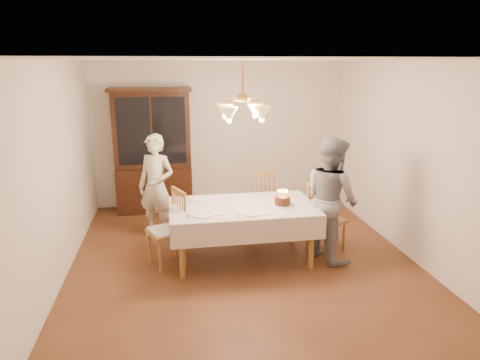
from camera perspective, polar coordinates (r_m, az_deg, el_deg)
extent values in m
plane|color=#532C17|center=(5.90, 0.33, -10.40)|extent=(5.00, 5.00, 0.00)
plane|color=white|center=(5.31, 0.37, 15.76)|extent=(5.00, 5.00, 0.00)
plane|color=white|center=(7.89, -2.79, 6.12)|extent=(4.50, 0.00, 4.50)
plane|color=white|center=(3.14, 8.28, -8.48)|extent=(4.50, 0.00, 4.50)
plane|color=white|center=(5.54, -23.22, 0.93)|extent=(0.00, 5.00, 5.00)
plane|color=white|center=(6.24, 21.17, 2.64)|extent=(0.00, 5.00, 5.00)
cube|color=brown|center=(5.62, 0.34, -3.68)|extent=(1.80, 1.00, 0.04)
cube|color=beige|center=(5.61, 0.34, -3.45)|extent=(1.90, 1.10, 0.01)
cylinder|color=brown|center=(5.29, -7.77, -9.44)|extent=(0.07, 0.07, 0.71)
cylinder|color=brown|center=(5.57, 9.52, -8.22)|extent=(0.07, 0.07, 0.71)
cylinder|color=brown|center=(6.07, -8.05, -6.14)|extent=(0.07, 0.07, 0.71)
cylinder|color=brown|center=(6.31, 7.06, -5.25)|extent=(0.07, 0.07, 0.71)
cube|color=black|center=(7.77, -11.26, -1.10)|extent=(1.30, 0.50, 0.80)
cube|color=black|center=(7.60, -11.67, 6.62)|extent=(1.30, 0.40, 1.30)
cube|color=black|center=(7.40, -11.71, 6.39)|extent=(1.14, 0.01, 1.14)
cube|color=black|center=(7.48, -11.96, 11.72)|extent=(1.38, 0.54, 0.06)
cube|color=brown|center=(6.70, 2.25, -3.03)|extent=(0.55, 0.53, 0.05)
cube|color=brown|center=(6.40, 3.12, 0.92)|extent=(0.39, 0.15, 0.06)
cylinder|color=brown|center=(7.00, 2.84, -4.25)|extent=(0.04, 0.04, 0.43)
cylinder|color=brown|center=(6.84, 0.21, -4.71)|extent=(0.04, 0.04, 0.43)
cylinder|color=brown|center=(6.73, 4.28, -5.11)|extent=(0.04, 0.04, 0.43)
cylinder|color=brown|center=(6.56, 1.57, -5.62)|extent=(0.04, 0.04, 0.43)
cube|color=brown|center=(5.63, -9.80, -6.91)|extent=(0.56, 0.57, 0.05)
cube|color=brown|center=(5.53, -8.22, -1.55)|extent=(0.19, 0.38, 0.06)
cylinder|color=brown|center=(5.82, -11.94, -8.77)|extent=(0.04, 0.04, 0.43)
cylinder|color=brown|center=(5.52, -10.61, -10.11)|extent=(0.04, 0.04, 0.43)
cylinder|color=brown|center=(5.94, -8.84, -8.13)|extent=(0.04, 0.04, 0.43)
cylinder|color=brown|center=(5.63, -7.36, -9.40)|extent=(0.04, 0.04, 0.43)
cube|color=silver|center=(5.62, -9.81, -6.58)|extent=(0.50, 0.52, 0.03)
cube|color=brown|center=(6.09, 11.47, -5.26)|extent=(0.56, 0.57, 0.05)
cube|color=brown|center=(5.80, 10.41, -0.84)|extent=(0.20, 0.38, 0.06)
cylinder|color=brown|center=(6.18, 13.67, -7.44)|extent=(0.04, 0.04, 0.43)
cylinder|color=brown|center=(6.40, 11.30, -6.46)|extent=(0.04, 0.04, 0.43)
cylinder|color=brown|center=(5.95, 11.41, -8.21)|extent=(0.04, 0.04, 0.43)
cylinder|color=brown|center=(6.18, 9.04, -7.16)|extent=(0.04, 0.04, 0.43)
imported|color=beige|center=(6.46, -11.08, -0.89)|extent=(0.69, 0.61, 1.58)
imported|color=slate|center=(5.79, 12.09, -2.42)|extent=(0.81, 0.94, 1.66)
cylinder|color=white|center=(5.64, 5.67, -3.32)|extent=(0.30, 0.30, 0.01)
cylinder|color=#3D1D0D|center=(5.62, 5.69, -2.72)|extent=(0.20, 0.20, 0.11)
cylinder|color=#598CD8|center=(5.60, 6.32, -1.80)|extent=(0.01, 0.01, 0.07)
sphere|color=#FFB23F|center=(5.59, 6.33, -1.41)|extent=(0.01, 0.01, 0.01)
cylinder|color=pink|center=(5.62, 6.21, -1.73)|extent=(0.01, 0.01, 0.07)
sphere|color=#FFB23F|center=(5.61, 6.22, -1.34)|extent=(0.01, 0.01, 0.01)
cylinder|color=#EACC66|center=(5.64, 6.03, -1.68)|extent=(0.01, 0.01, 0.07)
sphere|color=#FFB23F|center=(5.63, 6.04, -1.29)|extent=(0.01, 0.01, 0.01)
cylinder|color=#598CD8|center=(5.65, 5.80, -1.65)|extent=(0.01, 0.01, 0.07)
sphere|color=#FFB23F|center=(5.63, 5.81, -1.26)|extent=(0.01, 0.01, 0.01)
cylinder|color=pink|center=(5.64, 5.55, -1.65)|extent=(0.01, 0.01, 0.07)
sphere|color=#FFB23F|center=(5.63, 5.56, -1.26)|extent=(0.01, 0.01, 0.01)
cylinder|color=#EACC66|center=(5.63, 5.34, -1.68)|extent=(0.01, 0.01, 0.07)
sphere|color=#FFB23F|center=(5.62, 5.35, -1.29)|extent=(0.01, 0.01, 0.01)
cylinder|color=#598CD8|center=(5.62, 5.17, -1.73)|extent=(0.01, 0.01, 0.07)
sphere|color=#FFB23F|center=(5.61, 5.18, -1.33)|extent=(0.01, 0.01, 0.01)
cylinder|color=pink|center=(5.60, 5.09, -1.79)|extent=(0.01, 0.01, 0.07)
sphere|color=#FFB23F|center=(5.58, 5.10, -1.40)|extent=(0.01, 0.01, 0.01)
cylinder|color=#EACC66|center=(5.57, 5.11, -1.86)|extent=(0.01, 0.01, 0.07)
sphere|color=#FFB23F|center=(5.56, 5.12, -1.47)|extent=(0.01, 0.01, 0.01)
cylinder|color=#598CD8|center=(5.55, 5.21, -1.93)|extent=(0.01, 0.01, 0.07)
sphere|color=#FFB23F|center=(5.54, 5.22, -1.54)|extent=(0.01, 0.01, 0.01)
cylinder|color=pink|center=(5.54, 5.40, -1.98)|extent=(0.01, 0.01, 0.07)
sphere|color=#FFB23F|center=(5.53, 5.41, -1.59)|extent=(0.01, 0.01, 0.01)
cylinder|color=#EACC66|center=(5.53, 5.63, -2.01)|extent=(0.01, 0.01, 0.07)
sphere|color=#FFB23F|center=(5.52, 5.64, -1.62)|extent=(0.01, 0.01, 0.01)
cylinder|color=#598CD8|center=(5.53, 5.88, -2.02)|extent=(0.01, 0.01, 0.07)
sphere|color=#FFB23F|center=(5.52, 5.89, -1.62)|extent=(0.01, 0.01, 0.01)
cylinder|color=pink|center=(5.54, 6.10, -1.99)|extent=(0.01, 0.01, 0.07)
sphere|color=#FFB23F|center=(5.53, 6.11, -1.59)|extent=(0.01, 0.01, 0.01)
cylinder|color=#EACC66|center=(5.56, 6.26, -1.94)|extent=(0.01, 0.01, 0.07)
sphere|color=#FFB23F|center=(5.55, 6.28, -1.54)|extent=(0.01, 0.01, 0.01)
cylinder|color=#598CD8|center=(5.58, 6.34, -1.87)|extent=(0.01, 0.01, 0.07)
sphere|color=#FFB23F|center=(5.57, 6.35, -1.48)|extent=(0.01, 0.01, 0.01)
cylinder|color=white|center=(5.28, -5.00, -4.61)|extent=(0.27, 0.27, 0.02)
cube|color=silver|center=(5.27, -6.97, -4.74)|extent=(0.01, 0.16, 0.01)
cube|color=silver|center=(5.29, -3.05, -4.53)|extent=(0.10, 0.10, 0.01)
cylinder|color=white|center=(5.29, 1.52, -4.50)|extent=(0.23, 0.23, 0.02)
cube|color=silver|center=(5.26, -0.22, -4.64)|extent=(0.02, 0.16, 0.01)
cube|color=silver|center=(5.32, 3.24, -4.42)|extent=(0.10, 0.10, 0.01)
cylinder|color=white|center=(5.86, -5.12, -2.57)|extent=(0.23, 0.23, 0.02)
cube|color=silver|center=(5.85, -6.68, -2.68)|extent=(0.01, 0.16, 0.01)
cube|color=silver|center=(5.87, -3.56, -2.51)|extent=(0.10, 0.10, 0.01)
cylinder|color=#BF8C3F|center=(5.31, 0.37, 13.60)|extent=(0.02, 0.02, 0.40)
cylinder|color=#BF8C3F|center=(5.33, 0.36, 10.92)|extent=(0.12, 0.12, 0.10)
cone|color=#D8994C|center=(5.57, 2.04, 9.24)|extent=(0.22, 0.22, 0.18)
sphere|color=#FFD899|center=(5.58, 2.03, 8.53)|extent=(0.07, 0.07, 0.07)
cone|color=#D8994C|center=(5.51, -2.05, 9.17)|extent=(0.22, 0.22, 0.18)
sphere|color=#FFD899|center=(5.52, -2.05, 8.45)|extent=(0.07, 0.07, 0.07)
cone|color=#D8994C|center=(5.12, -1.46, 8.71)|extent=(0.22, 0.22, 0.18)
sphere|color=#FFD899|center=(5.13, -1.46, 7.93)|extent=(0.07, 0.07, 0.07)
cone|color=#D8994C|center=(5.19, 2.92, 8.78)|extent=(0.22, 0.22, 0.18)
sphere|color=#FFD899|center=(5.20, 2.91, 8.01)|extent=(0.07, 0.07, 0.07)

